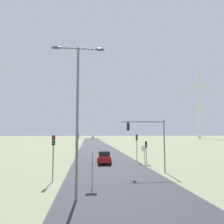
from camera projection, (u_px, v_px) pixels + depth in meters
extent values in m
cube|color=#2D2D33|center=(99.00, 151.00, 54.36)|extent=(10.00, 240.00, 0.01)
cylinder|color=slate|center=(77.00, 122.00, 14.97)|extent=(0.18, 0.18, 10.46)
cylinder|color=slate|center=(78.00, 49.00, 15.46)|extent=(3.05, 0.10, 0.10)
ellipsoid|color=#4C4C51|center=(56.00, 48.00, 15.29)|extent=(0.70, 0.32, 0.20)
ellipsoid|color=#4C4C51|center=(100.00, 49.00, 15.62)|extent=(0.70, 0.32, 0.20)
cylinder|color=slate|center=(92.00, 170.00, 18.04)|extent=(0.07, 0.07, 2.79)
cube|color=white|center=(92.00, 156.00, 18.13)|extent=(0.81, 0.01, 0.81)
cube|color=red|center=(92.00, 156.00, 18.15)|extent=(0.76, 0.02, 0.76)
cylinder|color=slate|center=(144.00, 155.00, 31.59)|extent=(0.07, 0.07, 2.40)
cube|color=white|center=(144.00, 149.00, 31.67)|extent=(0.81, 0.01, 0.81)
cube|color=red|center=(144.00, 149.00, 31.68)|extent=(0.76, 0.02, 0.76)
cylinder|color=slate|center=(53.00, 158.00, 20.09)|extent=(0.11, 0.11, 4.22)
cube|color=black|center=(54.00, 140.00, 20.25)|extent=(0.28, 0.24, 0.90)
sphere|color=red|center=(53.00, 137.00, 20.14)|extent=(0.16, 0.16, 0.16)
sphere|color=gold|center=(53.00, 140.00, 20.12)|extent=(0.16, 0.16, 0.16)
sphere|color=green|center=(53.00, 143.00, 20.09)|extent=(0.16, 0.16, 0.16)
cylinder|color=slate|center=(146.00, 152.00, 31.76)|extent=(0.11, 0.11, 3.21)
cube|color=black|center=(146.00, 144.00, 31.87)|extent=(0.28, 0.24, 0.90)
sphere|color=red|center=(146.00, 143.00, 31.76)|extent=(0.16, 0.16, 0.16)
sphere|color=gold|center=(146.00, 144.00, 31.74)|extent=(0.16, 0.16, 0.16)
sphere|color=green|center=(146.00, 146.00, 31.71)|extent=(0.16, 0.16, 0.16)
cylinder|color=slate|center=(78.00, 146.00, 39.55)|extent=(0.11, 0.11, 4.27)
cube|color=black|center=(78.00, 136.00, 39.71)|extent=(0.28, 0.24, 0.90)
sphere|color=red|center=(78.00, 135.00, 39.60)|extent=(0.16, 0.16, 0.16)
sphere|color=gold|center=(78.00, 136.00, 39.58)|extent=(0.16, 0.16, 0.16)
sphere|color=green|center=(78.00, 138.00, 39.55)|extent=(0.16, 0.16, 0.16)
cylinder|color=slate|center=(137.00, 148.00, 33.89)|extent=(0.11, 0.11, 4.18)
cube|color=black|center=(137.00, 137.00, 34.04)|extent=(0.28, 0.24, 0.90)
sphere|color=red|center=(137.00, 136.00, 33.93)|extent=(0.16, 0.16, 0.16)
sphere|color=gold|center=(137.00, 137.00, 33.91)|extent=(0.16, 0.16, 0.16)
sphere|color=green|center=(137.00, 139.00, 33.88)|extent=(0.16, 0.16, 0.16)
cylinder|color=slate|center=(164.00, 146.00, 24.79)|extent=(0.14, 0.14, 5.96)
cylinder|color=slate|center=(143.00, 122.00, 24.78)|extent=(4.91, 0.12, 0.12)
cube|color=black|center=(128.00, 127.00, 24.53)|extent=(0.28, 0.24, 0.90)
sphere|color=red|center=(128.00, 124.00, 24.43)|extent=(0.18, 0.18, 0.18)
cube|color=maroon|center=(104.00, 159.00, 31.64)|extent=(1.97, 4.17, 0.80)
cube|color=#1E2328|center=(104.00, 153.00, 31.56)|extent=(1.64, 2.16, 0.70)
cylinder|color=black|center=(98.00, 160.00, 32.77)|extent=(0.22, 0.66, 0.66)
cylinder|color=black|center=(109.00, 160.00, 32.95)|extent=(0.22, 0.66, 0.66)
cylinder|color=black|center=(99.00, 163.00, 30.25)|extent=(0.22, 0.66, 0.66)
cylinder|color=black|center=(111.00, 162.00, 30.44)|extent=(0.22, 0.66, 0.66)
cube|color=white|center=(1.00, 69.00, 178.04)|extent=(20.85, 1.70, 4.39)
cylinder|color=white|center=(93.00, 115.00, 202.98)|extent=(2.20, 2.20, 42.07)
sphere|color=white|center=(93.00, 93.00, 204.97)|extent=(2.60, 2.60, 2.60)
cube|color=white|center=(102.00, 103.00, 203.37)|extent=(15.88, 3.68, 19.71)
cube|color=white|center=(98.00, 80.00, 205.66)|extent=(10.33, 2.56, 22.68)
cube|color=white|center=(80.00, 95.00, 205.88)|extent=(23.34, 5.18, 5.20)
cylinder|color=white|center=(198.00, 111.00, 169.93)|extent=(2.20, 2.20, 42.43)
sphere|color=white|center=(197.00, 84.00, 171.93)|extent=(2.60, 2.60, 2.60)
cube|color=white|center=(188.00, 90.00, 172.01)|extent=(15.10, 3.16, 9.69)
cube|color=white|center=(208.00, 90.00, 171.01)|extent=(14.99, 3.14, 9.93)
cube|color=white|center=(197.00, 73.00, 172.76)|extent=(2.00, 0.83, 16.52)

